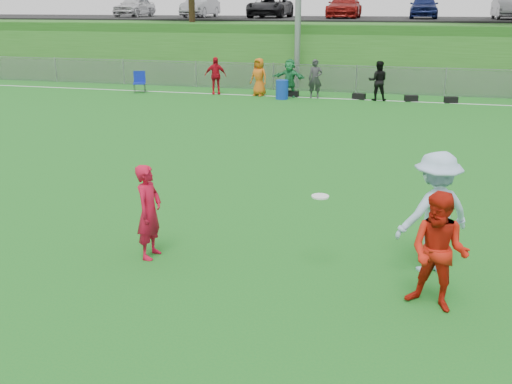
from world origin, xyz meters
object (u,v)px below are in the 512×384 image
(player_red_left, at_px, (149,212))
(player_blue, at_px, (434,213))
(player_red_center, at_px, (439,252))
(recycling_bin, at_px, (282,90))
(frisbee, at_px, (320,196))

(player_red_left, bearing_deg, player_blue, -80.02)
(player_red_center, xyz_separation_m, player_blue, (-0.03, 1.19, 0.13))
(recycling_bin, bearing_deg, player_red_center, -71.32)
(frisbee, height_order, recycling_bin, frisbee)
(player_red_center, bearing_deg, player_red_left, -167.15)
(player_red_center, xyz_separation_m, frisbee, (-1.73, 0.69, 0.42))
(player_red_left, height_order, frisbee, player_red_left)
(player_red_center, distance_m, player_blue, 1.20)
(player_red_center, height_order, player_blue, player_blue)
(player_red_left, bearing_deg, frisbee, -85.50)
(frisbee, xyz_separation_m, recycling_bin, (-4.13, 16.62, -0.84))
(player_red_left, relative_size, recycling_bin, 1.91)
(player_red_left, height_order, player_red_center, player_red_center)
(player_blue, relative_size, recycling_bin, 2.33)
(frisbee, bearing_deg, recycling_bin, 103.94)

